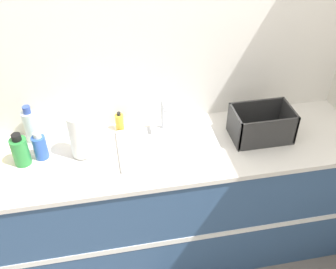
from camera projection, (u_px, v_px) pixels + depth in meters
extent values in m
cube|color=silver|center=(155.00, 58.00, 2.22)|extent=(4.69, 0.06, 2.60)
cube|color=#33517A|center=(166.00, 204.00, 2.50)|extent=(2.29, 0.58, 0.87)
cube|color=white|center=(175.00, 241.00, 2.28)|extent=(2.29, 0.01, 0.04)
cube|color=silver|center=(166.00, 150.00, 2.23)|extent=(2.32, 0.61, 0.03)
cube|color=silver|center=(168.00, 145.00, 2.22)|extent=(0.56, 0.36, 0.02)
cylinder|color=silver|center=(163.00, 115.00, 2.29)|extent=(0.02, 0.02, 0.18)
cylinder|color=silver|center=(165.00, 107.00, 2.19)|extent=(0.02, 0.10, 0.02)
cylinder|color=#4C4C51|center=(83.00, 154.00, 2.17)|extent=(0.08, 0.08, 0.01)
cylinder|color=white|center=(80.00, 135.00, 2.09)|extent=(0.11, 0.11, 0.25)
cube|color=#2D2D2D|center=(259.00, 136.00, 2.30)|extent=(0.34, 0.22, 0.01)
cube|color=#2D2D2D|center=(269.00, 134.00, 2.16)|extent=(0.34, 0.01, 0.17)
cube|color=#2D2D2D|center=(255.00, 113.00, 2.32)|extent=(0.34, 0.01, 0.17)
cube|color=#2D2D2D|center=(234.00, 126.00, 2.22)|extent=(0.01, 0.22, 0.17)
cube|color=#2D2D2D|center=(288.00, 120.00, 2.27)|extent=(0.01, 0.22, 0.17)
cylinder|color=#2D56B7|center=(40.00, 147.00, 2.12)|extent=(0.07, 0.07, 0.14)
cylinder|color=silver|center=(37.00, 135.00, 2.07)|extent=(0.04, 0.04, 0.03)
cylinder|color=silver|center=(31.00, 127.00, 2.22)|extent=(0.08, 0.08, 0.19)
cylinder|color=#334C9E|center=(27.00, 110.00, 2.15)|extent=(0.04, 0.04, 0.04)
cylinder|color=#2D8C3D|center=(21.00, 152.00, 2.07)|extent=(0.09, 0.09, 0.16)
cylinder|color=black|center=(16.00, 137.00, 2.01)|extent=(0.05, 0.05, 0.03)
cylinder|color=gold|center=(120.00, 122.00, 2.33)|extent=(0.05, 0.05, 0.11)
cylinder|color=black|center=(119.00, 114.00, 2.29)|extent=(0.02, 0.02, 0.02)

